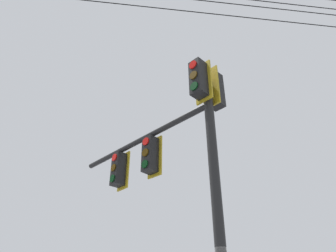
# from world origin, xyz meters

# --- Properties ---
(signal_mast_assembly) EXTENTS (4.73, 1.58, 6.48)m
(signal_mast_assembly) POSITION_xyz_m (-0.22, -0.31, 4.63)
(signal_mast_assembly) COLOR black
(signal_mast_assembly) RESTS_ON ground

